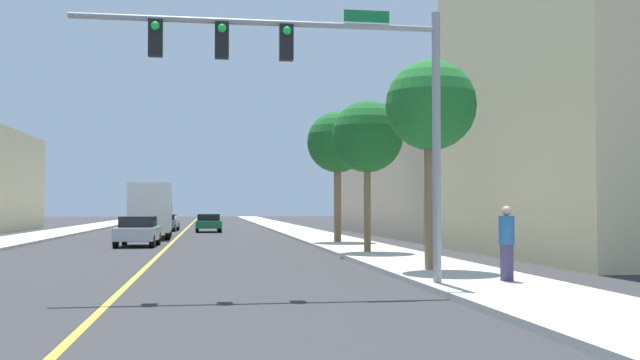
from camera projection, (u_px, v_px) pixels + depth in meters
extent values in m
plane|color=#2D2D30|center=(178.00, 237.00, 46.92)|extent=(192.00, 192.00, 0.00)
cube|color=beige|center=(38.00, 236.00, 45.60)|extent=(3.47, 168.00, 0.15)
cube|color=beige|center=(311.00, 235.00, 48.25)|extent=(3.47, 168.00, 0.15)
cube|color=yellow|center=(178.00, 237.00, 46.92)|extent=(0.16, 144.00, 0.01)
cube|color=beige|center=(622.00, 49.00, 28.53)|extent=(10.46, 14.23, 16.39)
cube|color=tan|center=(473.00, 174.00, 50.51)|extent=(14.71, 24.53, 8.54)
cylinder|color=gray|center=(437.00, 147.00, 17.26)|extent=(0.20, 0.20, 6.50)
cylinder|color=gray|center=(259.00, 23.00, 16.72)|extent=(8.54, 0.14, 0.14)
cube|color=black|center=(286.00, 43.00, 16.80)|extent=(0.32, 0.24, 0.84)
sphere|color=green|center=(287.00, 31.00, 16.67)|extent=(0.20, 0.20, 0.20)
cube|color=black|center=(222.00, 40.00, 16.57)|extent=(0.32, 0.24, 0.84)
sphere|color=green|center=(222.00, 28.00, 16.44)|extent=(0.20, 0.20, 0.20)
cube|color=black|center=(156.00, 38.00, 16.35)|extent=(0.32, 0.24, 0.84)
sphere|color=green|center=(155.00, 26.00, 16.22)|extent=(0.20, 0.20, 0.20)
cube|color=#147233|center=(367.00, 16.00, 17.12)|extent=(1.10, 0.04, 0.28)
cylinder|color=brown|center=(431.00, 187.00, 20.82)|extent=(0.42, 0.42, 4.76)
sphere|color=#1E6B28|center=(431.00, 105.00, 20.91)|extent=(2.64, 2.64, 2.64)
cone|color=#1E6B28|center=(457.00, 112.00, 21.00)|extent=(0.47, 1.53, 1.22)
cone|color=#1E6B28|center=(426.00, 115.00, 21.69)|extent=(1.23, 0.56, 1.17)
cone|color=#1E6B28|center=(404.00, 112.00, 20.90)|extent=(0.58, 1.20, 1.41)
cone|color=#1E6B28|center=(437.00, 108.00, 20.11)|extent=(1.28, 0.52, 1.30)
cylinder|color=brown|center=(367.00, 194.00, 28.98)|extent=(0.28, 0.28, 4.64)
sphere|color=#195B23|center=(367.00, 136.00, 29.07)|extent=(2.90, 2.90, 2.90)
cone|color=#195B23|center=(389.00, 141.00, 29.10)|extent=(0.56, 1.46, 1.15)
cone|color=#195B23|center=(367.00, 143.00, 29.93)|extent=(1.54, 0.76, 1.15)
cone|color=#195B23|center=(347.00, 142.00, 29.41)|extent=(1.14, 1.60, 1.49)
cone|color=#195B23|center=(352.00, 140.00, 28.45)|extent=(1.08, 1.32, 1.72)
cone|color=#195B23|center=(375.00, 139.00, 28.22)|extent=(1.26, 0.56, 1.31)
cylinder|color=brown|center=(338.00, 192.00, 37.20)|extent=(0.38, 0.38, 5.16)
sphere|color=#195B23|center=(338.00, 142.00, 37.30)|extent=(3.18, 3.18, 3.18)
cone|color=#195B23|center=(356.00, 146.00, 37.42)|extent=(0.45, 1.44, 1.42)
cone|color=#195B23|center=(336.00, 147.00, 38.24)|extent=(1.58, 0.53, 1.75)
cone|color=#195B23|center=(319.00, 146.00, 37.32)|extent=(0.66, 1.51, 1.35)
cone|color=#195B23|center=(344.00, 144.00, 36.39)|extent=(1.43, 0.64, 1.56)
cube|color=#BCBCC1|center=(138.00, 234.00, 35.36)|extent=(2.01, 3.91, 0.62)
cube|color=black|center=(138.00, 222.00, 35.37)|extent=(1.71, 1.72, 0.54)
cylinder|color=black|center=(125.00, 239.00, 36.62)|extent=(0.24, 0.65, 0.64)
cylinder|color=black|center=(158.00, 239.00, 36.82)|extent=(0.24, 0.65, 0.64)
cylinder|color=black|center=(116.00, 241.00, 33.89)|extent=(0.24, 0.65, 0.64)
cylinder|color=black|center=(152.00, 241.00, 34.09)|extent=(0.24, 0.65, 0.64)
cube|color=slate|center=(165.00, 223.00, 57.62)|extent=(2.10, 4.43, 0.61)
cube|color=black|center=(165.00, 217.00, 57.48)|extent=(1.75, 1.94, 0.41)
cylinder|color=black|center=(157.00, 226.00, 59.14)|extent=(0.25, 0.65, 0.64)
cylinder|color=black|center=(178.00, 226.00, 59.31)|extent=(0.25, 0.65, 0.64)
cylinder|color=black|center=(152.00, 228.00, 55.92)|extent=(0.25, 0.65, 0.64)
cylinder|color=black|center=(174.00, 228.00, 56.09)|extent=(0.25, 0.65, 0.64)
cube|color=#196638|center=(208.00, 224.00, 55.31)|extent=(2.02, 4.37, 0.56)
cube|color=black|center=(208.00, 217.00, 55.30)|extent=(1.72, 1.95, 0.51)
cylinder|color=black|center=(197.00, 227.00, 56.73)|extent=(0.24, 0.65, 0.64)
cylinder|color=black|center=(219.00, 227.00, 57.03)|extent=(0.24, 0.65, 0.64)
cylinder|color=black|center=(197.00, 229.00, 53.56)|extent=(0.24, 0.65, 0.64)
cylinder|color=black|center=(220.00, 228.00, 53.87)|extent=(0.24, 0.65, 0.64)
cube|color=#194799|center=(154.00, 217.00, 47.98)|extent=(2.48, 2.44, 1.60)
cube|color=silver|center=(151.00, 208.00, 43.86)|extent=(2.61, 6.15, 2.88)
cylinder|color=black|center=(137.00, 229.00, 47.75)|extent=(0.31, 0.91, 0.90)
cylinder|color=black|center=(170.00, 229.00, 48.14)|extent=(0.31, 0.91, 0.90)
cylinder|color=black|center=(131.00, 232.00, 42.12)|extent=(0.31, 0.91, 0.90)
cylinder|color=black|center=(168.00, 232.00, 42.51)|extent=(0.31, 0.91, 0.90)
cylinder|color=#3F3859|center=(507.00, 263.00, 17.56)|extent=(0.32, 0.32, 0.88)
cylinder|color=#26598C|center=(507.00, 230.00, 17.59)|extent=(0.38, 0.38, 0.70)
sphere|color=tan|center=(506.00, 211.00, 17.61)|extent=(0.24, 0.24, 0.24)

